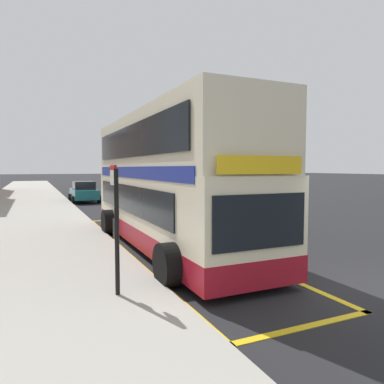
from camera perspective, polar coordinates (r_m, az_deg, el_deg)
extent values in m
plane|color=black|center=(38.04, -14.36, -0.22)|extent=(260.00, 260.00, 0.00)
cube|color=#A39E93|center=(37.48, -24.96, -0.42)|extent=(6.00, 76.00, 0.14)
cube|color=beige|center=(11.92, -4.14, -2.41)|extent=(2.46, 10.74, 2.30)
cube|color=beige|center=(11.88, -4.19, 7.71)|extent=(2.43, 10.52, 1.90)
cube|color=maroon|center=(12.05, -4.12, -6.43)|extent=(2.48, 10.76, 0.60)
cube|color=navy|center=(11.85, -4.16, 3.22)|extent=(2.49, 9.88, 0.36)
cube|color=black|center=(11.91, -10.46, -1.02)|extent=(0.04, 8.59, 0.90)
cube|color=black|center=(11.51, -10.09, 8.03)|extent=(0.04, 9.45, 1.00)
cube|color=black|center=(7.12, 11.05, -4.72)|extent=(2.16, 0.04, 1.10)
cube|color=yellow|center=(7.04, 11.16, 4.32)|extent=(1.97, 0.04, 0.36)
cylinder|color=black|center=(8.06, -3.41, -11.63)|extent=(0.56, 1.00, 1.00)
cylinder|color=black|center=(9.30, 12.17, -9.60)|extent=(0.56, 1.00, 1.00)
cylinder|color=black|center=(14.51, -13.10, -4.76)|extent=(0.56, 1.00, 1.00)
cylinder|color=black|center=(15.23, -3.29, -4.25)|extent=(0.56, 1.00, 1.00)
cube|color=gold|center=(11.80, -11.03, -9.16)|extent=(0.16, 13.68, 0.01)
cube|color=gold|center=(12.77, 1.96, -8.09)|extent=(0.16, 13.68, 0.01)
cube|color=gold|center=(6.58, 17.76, -20.06)|extent=(3.08, 0.16, 0.01)
cube|color=gold|center=(18.61, -11.45, -4.37)|extent=(3.08, 0.16, 0.01)
cylinder|color=black|center=(7.14, -12.05, -6.39)|extent=(0.09, 0.09, 2.51)
cube|color=silver|center=(7.28, -12.59, 2.30)|extent=(0.05, 0.42, 0.30)
cube|color=red|center=(7.28, -12.62, 3.87)|extent=(0.05, 0.42, 0.10)
cube|color=black|center=(7.23, -12.22, -5.89)|extent=(0.06, 0.28, 0.40)
cube|color=#196066|center=(28.71, -17.06, -0.26)|extent=(1.76, 4.20, 0.72)
cube|color=black|center=(28.57, -17.06, 1.05)|extent=(1.52, 1.90, 0.60)
cylinder|color=black|center=(29.93, -19.14, -0.83)|extent=(0.22, 0.60, 0.60)
cylinder|color=black|center=(30.15, -15.60, -0.73)|extent=(0.22, 0.60, 0.60)
cylinder|color=black|center=(27.34, -18.64, -1.25)|extent=(0.22, 0.60, 0.60)
cylinder|color=black|center=(27.59, -14.78, -1.13)|extent=(0.22, 0.60, 0.60)
cube|color=navy|center=(42.32, -11.34, 1.12)|extent=(1.76, 4.20, 0.72)
cube|color=black|center=(42.20, -11.32, 2.01)|extent=(1.52, 1.90, 0.60)
cylinder|color=black|center=(43.42, -12.92, 0.69)|extent=(0.22, 0.60, 0.60)
cylinder|color=black|center=(43.82, -10.53, 0.75)|extent=(0.22, 0.60, 0.60)
cylinder|color=black|center=(40.87, -12.20, 0.51)|extent=(0.22, 0.60, 0.60)
cylinder|color=black|center=(41.30, -9.66, 0.58)|extent=(0.22, 0.60, 0.60)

